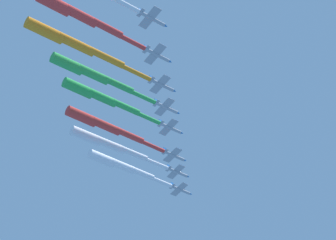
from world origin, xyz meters
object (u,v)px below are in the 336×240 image
object	(u,v)px
jet_port_inner	(111,145)
jet_port_outer	(77,45)
jet_lead	(123,167)
jet_starboard_inner	(107,127)
jet_starboard_outer	(82,17)
jet_port_mid	(103,98)
jet_starboard_mid	(94,75)

from	to	relation	value
jet_port_inner	jet_port_outer	distance (m)	51.78
jet_lead	jet_port_outer	xyz separation A→B (m)	(-10.55, 64.94, -3.35)
jet_lead	jet_starboard_inner	size ratio (longest dim) A/B	0.94
jet_starboard_outer	jet_starboard_inner	bearing A→B (deg)	-75.92
jet_port_outer	jet_starboard_outer	bearing A→B (deg)	122.65
jet_port_mid	jet_starboard_outer	distance (m)	37.73
jet_port_mid	jet_starboard_outer	world-z (taller)	jet_port_mid
jet_port_mid	jet_port_outer	xyz separation A→B (m)	(-3.12, 27.68, -3.24)
jet_port_outer	jet_starboard_inner	bearing A→B (deg)	-80.83
jet_starboard_outer	jet_port_inner	bearing A→B (deg)	-75.42
jet_lead	jet_port_mid	distance (m)	37.99
jet_lead	jet_port_mid	bearing A→B (deg)	101.28
jet_port_mid	jet_starboard_mid	world-z (taller)	jet_port_mid
jet_starboard_inner	jet_port_mid	size ratio (longest dim) A/B	1.05
jet_starboard_mid	jet_port_outer	bearing A→B (deg)	93.16
jet_lead	jet_port_inner	world-z (taller)	jet_lead
jet_port_outer	jet_port_inner	bearing A→B (deg)	-79.07
jet_lead	jet_port_mid	world-z (taller)	jet_lead
jet_lead	jet_starboard_inner	world-z (taller)	jet_lead
jet_port_outer	jet_lead	bearing A→B (deg)	-80.77
jet_port_inner	jet_port_mid	world-z (taller)	jet_port_mid
jet_lead	jet_port_outer	world-z (taller)	jet_lead
jet_port_mid	jet_starboard_inner	bearing A→B (deg)	-74.24
jet_port_inner	jet_port_outer	bearing A→B (deg)	100.93
jet_lead	jet_starboard_mid	xyz separation A→B (m)	(-9.72, 49.94, -1.82)
jet_lead	jet_port_mid	size ratio (longest dim) A/B	0.99
jet_port_outer	jet_starboard_outer	world-z (taller)	jet_starboard_outer
jet_port_mid	jet_port_inner	bearing A→B (deg)	-73.85
jet_lead	jet_port_outer	size ratio (longest dim) A/B	0.88
jet_lead	jet_port_outer	distance (m)	65.88
jet_lead	jet_starboard_mid	bearing A→B (deg)	101.02
jet_port_mid	jet_port_outer	world-z (taller)	jet_port_mid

